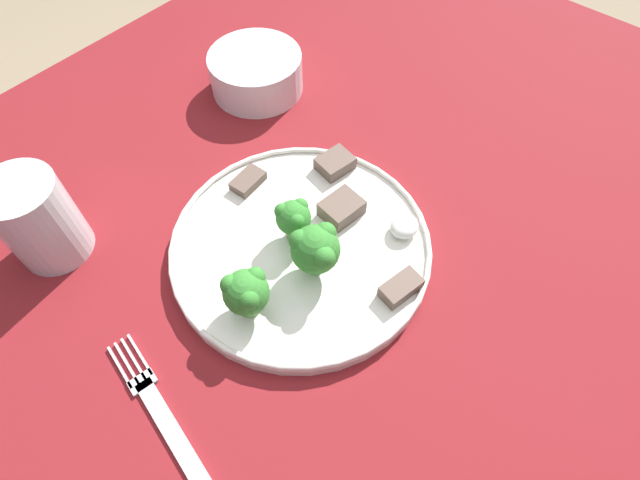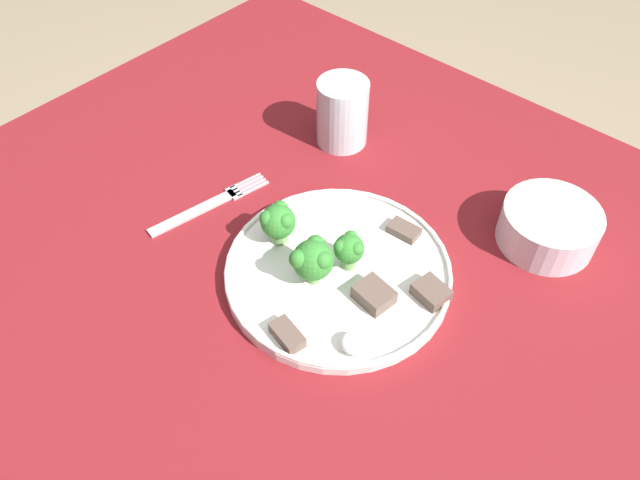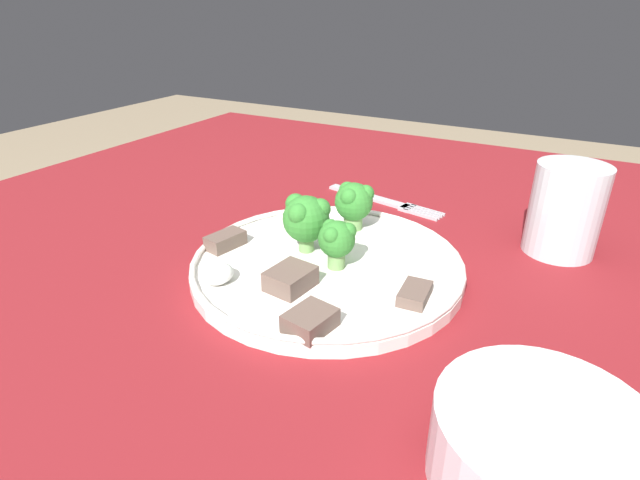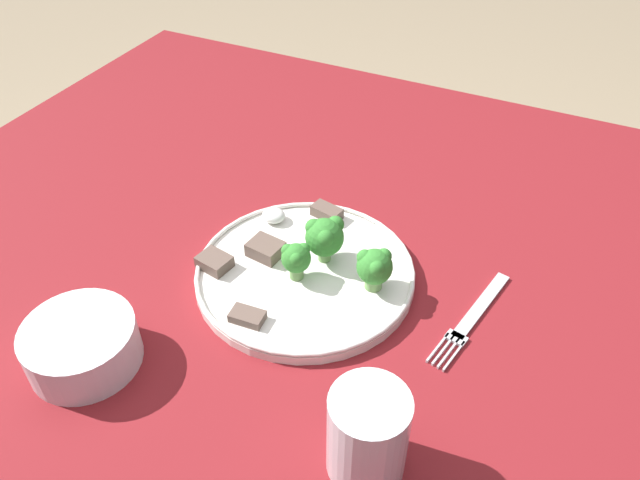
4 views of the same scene
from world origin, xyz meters
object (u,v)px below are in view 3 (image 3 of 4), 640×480
at_px(cream_bowl, 539,451).
at_px(drinking_glass, 564,214).
at_px(dinner_plate, 327,265).
at_px(fork, 382,200).

relative_size(cream_bowl, drinking_glass, 1.23).
height_order(dinner_plate, drinking_glass, drinking_glass).
bearing_deg(cream_bowl, drinking_glass, -176.83).
distance_m(fork, cream_bowl, 0.44).
xyz_separation_m(dinner_plate, drinking_glass, (-0.16, 0.20, 0.03)).
relative_size(fork, drinking_glass, 1.80).
xyz_separation_m(cream_bowl, drinking_glass, (-0.32, -0.02, 0.02)).
height_order(dinner_plate, cream_bowl, cream_bowl).
bearing_deg(dinner_plate, fork, -173.29).
distance_m(cream_bowl, drinking_glass, 0.32).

